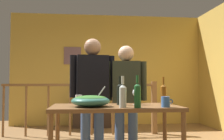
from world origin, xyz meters
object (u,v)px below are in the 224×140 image
object	(u,v)px
tv_console	(92,117)
salad_bowl	(91,100)
serving_table	(115,114)
person_standing_right	(126,93)
stair_railing	(103,102)
flat_screen_tv	(92,96)
mug_blue	(166,102)
wine_bottle_amber	(163,94)
mug_white	(79,100)
framed_picture	(73,56)
wine_glass	(136,93)
wine_bottle_green	(138,95)
wine_bottle_clear	(123,95)
wine_bottle_dark	(120,93)
person_standing_left	(92,88)

from	to	relation	value
tv_console	salad_bowl	world-z (taller)	salad_bowl
serving_table	person_standing_right	bearing A→B (deg)	71.33
stair_railing	flat_screen_tv	size ratio (longest dim) A/B	4.68
salad_bowl	mug_blue	distance (m)	0.77
wine_bottle_amber	mug_white	bearing A→B (deg)	172.61
wine_bottle_amber	tv_console	bearing A→B (deg)	102.27
framed_picture	person_standing_right	bearing A→B (deg)	-74.04
framed_picture	flat_screen_tv	xyz separation A→B (m)	(0.49, -0.32, -1.00)
flat_screen_tv	wine_glass	xyz separation A→B (m)	(0.41, -3.35, 0.19)
salad_bowl	wine_bottle_green	distance (m)	0.50
wine_bottle_clear	mug_white	bearing A→B (deg)	134.33
framed_picture	serving_table	bearing A→B (deg)	-80.18
wine_bottle_dark	mug_blue	distance (m)	0.54
serving_table	salad_bowl	distance (m)	0.33
flat_screen_tv	wine_bottle_dark	world-z (taller)	wine_bottle_dark
stair_railing	person_standing_right	size ratio (longest dim) A/B	2.00
wine_bottle_green	person_standing_left	bearing A→B (deg)	113.64
framed_picture	person_standing_left	world-z (taller)	framed_picture
tv_console	wine_bottle_green	world-z (taller)	wine_bottle_green
wine_glass	wine_bottle_green	xyz separation A→B (m)	(-0.06, -0.36, 0.00)
wine_glass	wine_bottle_amber	distance (m)	0.32
stair_railing	salad_bowl	xyz separation A→B (m)	(-0.31, -2.61, 0.21)
wine_bottle_green	mug_blue	size ratio (longest dim) A/B	2.61
flat_screen_tv	wine_bottle_amber	size ratio (longest dim) A/B	2.13
serving_table	mug_white	world-z (taller)	mug_white
flat_screen_tv	tv_console	bearing A→B (deg)	90.00
tv_console	wine_glass	xyz separation A→B (m)	(0.41, -3.38, 0.71)
wine_bottle_amber	salad_bowl	bearing A→B (deg)	-166.83
wine_bottle_clear	person_standing_right	bearing A→B (deg)	78.80
stair_railing	wine_bottle_green	distance (m)	2.81
person_standing_left	person_standing_right	bearing A→B (deg)	174.29
framed_picture	stair_railing	xyz separation A→B (m)	(0.69, -1.24, -1.09)
mug_blue	mug_white	distance (m)	1.00
salad_bowl	tv_console	bearing A→B (deg)	88.27
tv_console	framed_picture	bearing A→B (deg)	149.29
wine_glass	wine_bottle_green	distance (m)	0.37
person_standing_right	tv_console	bearing A→B (deg)	-76.30
serving_table	wine_glass	size ratio (longest dim) A/B	7.50
mug_white	person_standing_right	xyz separation A→B (m)	(0.63, 0.46, 0.05)
person_standing_left	mug_blue	bearing A→B (deg)	122.10
framed_picture	wine_bottle_amber	size ratio (longest dim) A/B	1.39
salad_bowl	flat_screen_tv	bearing A→B (deg)	88.25
wine_bottle_green	person_standing_right	distance (m)	0.96
framed_picture	salad_bowl	size ratio (longest dim) A/B	1.09
framed_picture	wine_bottle_green	size ratio (longest dim) A/B	1.36
wine_bottle_clear	stair_railing	bearing A→B (deg)	90.19
serving_table	salad_bowl	bearing A→B (deg)	-159.74
serving_table	wine_bottle_green	size ratio (longest dim) A/B	4.25
person_standing_right	wine_bottle_dark	bearing A→B (deg)	80.10
wine_glass	mug_white	world-z (taller)	wine_glass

